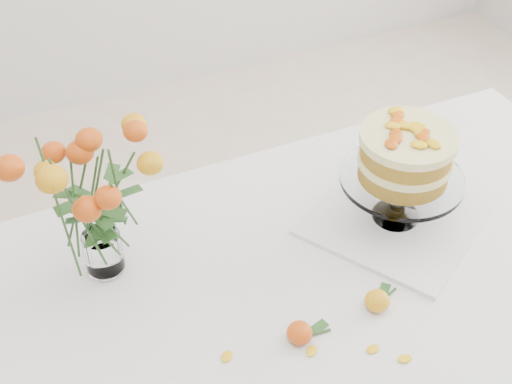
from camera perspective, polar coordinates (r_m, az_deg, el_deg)
table at (r=1.44m, az=6.75°, el=-10.01°), size 1.43×0.93×0.76m
napkin at (r=1.53m, az=11.04°, el=-2.05°), size 0.44×0.44×0.01m
cake_stand at (r=1.43m, az=11.83°, el=2.51°), size 0.25×0.25×0.22m
rose_vase at (r=1.29m, az=-13.14°, el=0.52°), size 0.25×0.25×0.37m
loose_rose_near at (r=1.34m, az=9.67°, el=-8.57°), size 0.08×0.05×0.04m
loose_rose_far at (r=1.28m, az=3.51°, el=-11.18°), size 0.08×0.05×0.04m
stray_petal_a at (r=1.28m, az=4.47°, el=-12.58°), size 0.03×0.02×0.00m
stray_petal_b at (r=1.29m, az=9.33°, el=-12.30°), size 0.03×0.02×0.00m
stray_petal_c at (r=1.29m, az=11.81°, el=-12.93°), size 0.03×0.02×0.00m
stray_petal_d at (r=1.27m, az=-2.35°, el=-13.01°), size 0.03×0.02×0.00m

